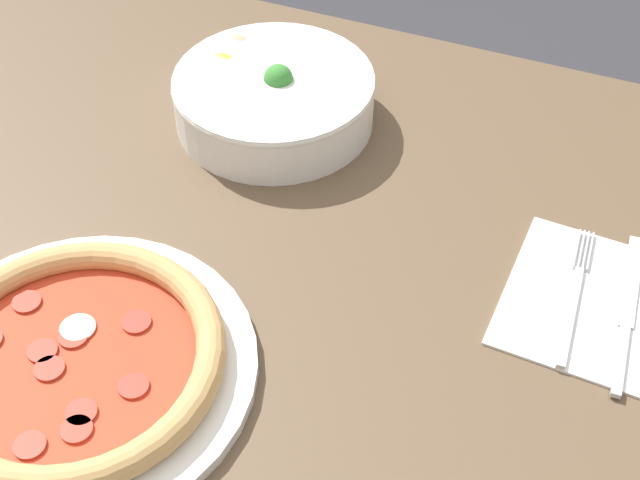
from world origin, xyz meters
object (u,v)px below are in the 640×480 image
at_px(pizza, 74,362).
at_px(bowl, 274,96).
at_px(knife, 626,318).
at_px(fork, 574,297).

height_order(pizza, bowl, bowl).
relative_size(pizza, knife, 1.58).
bearing_deg(fork, knife, -100.83).
bearing_deg(knife, pizza, 116.07).
xyz_separation_m(pizza, knife, (0.43, 0.24, -0.01)).
bearing_deg(bowl, pizza, -91.96).
height_order(bowl, knife, bowl).
height_order(pizza, fork, pizza).
bearing_deg(knife, fork, 79.17).
xyz_separation_m(pizza, fork, (0.38, 0.24, -0.01)).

